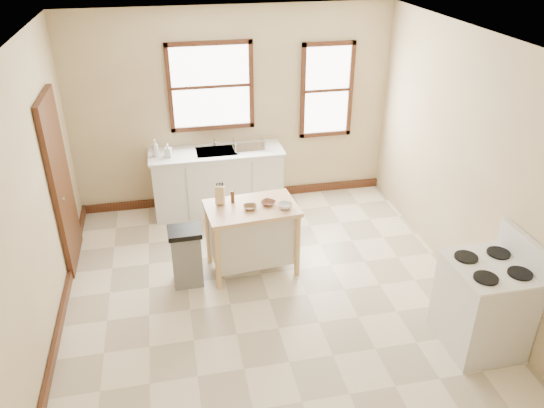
# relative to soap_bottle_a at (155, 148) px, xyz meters

# --- Properties ---
(floor) EXTENTS (5.00, 5.00, 0.00)m
(floor) POSITION_rel_soap_bottle_a_xyz_m (1.12, -2.19, -1.04)
(floor) COLOR beige
(floor) RESTS_ON ground
(ceiling) EXTENTS (5.00, 5.00, 0.00)m
(ceiling) POSITION_rel_soap_bottle_a_xyz_m (1.12, -2.19, 1.76)
(ceiling) COLOR white
(ceiling) RESTS_ON ground
(wall_back) EXTENTS (4.50, 0.04, 2.80)m
(wall_back) POSITION_rel_soap_bottle_a_xyz_m (1.12, 0.31, 0.36)
(wall_back) COLOR #CBBC85
(wall_back) RESTS_ON ground
(wall_left) EXTENTS (0.04, 5.00, 2.80)m
(wall_left) POSITION_rel_soap_bottle_a_xyz_m (-1.13, -2.19, 0.36)
(wall_left) COLOR #CBBC85
(wall_left) RESTS_ON ground
(wall_right) EXTENTS (0.04, 5.00, 2.80)m
(wall_right) POSITION_rel_soap_bottle_a_xyz_m (3.37, -2.19, 0.36)
(wall_right) COLOR #CBBC85
(wall_right) RESTS_ON ground
(window_main) EXTENTS (1.17, 0.06, 1.22)m
(window_main) POSITION_rel_soap_bottle_a_xyz_m (0.82, 0.29, 0.71)
(window_main) COLOR #421812
(window_main) RESTS_ON wall_back
(window_side) EXTENTS (0.77, 0.06, 1.37)m
(window_side) POSITION_rel_soap_bottle_a_xyz_m (2.47, 0.29, 0.56)
(window_side) COLOR #421812
(window_side) RESTS_ON wall_back
(door_left) EXTENTS (0.06, 0.90, 2.10)m
(door_left) POSITION_rel_soap_bottle_a_xyz_m (-1.09, -0.89, 0.01)
(door_left) COLOR #421812
(door_left) RESTS_ON ground
(baseboard_back) EXTENTS (4.50, 0.04, 0.12)m
(baseboard_back) POSITION_rel_soap_bottle_a_xyz_m (1.12, 0.28, -0.98)
(baseboard_back) COLOR #421812
(baseboard_back) RESTS_ON ground
(baseboard_left) EXTENTS (0.04, 5.00, 0.12)m
(baseboard_left) POSITION_rel_soap_bottle_a_xyz_m (-1.10, -2.19, -0.98)
(baseboard_left) COLOR #421812
(baseboard_left) RESTS_ON ground
(sink_counter) EXTENTS (1.86, 0.62, 0.92)m
(sink_counter) POSITION_rel_soap_bottle_a_xyz_m (0.82, 0.01, -0.58)
(sink_counter) COLOR silver
(sink_counter) RESTS_ON ground
(faucet) EXTENTS (0.03, 0.03, 0.22)m
(faucet) POSITION_rel_soap_bottle_a_xyz_m (0.82, 0.19, -0.01)
(faucet) COLOR silver
(faucet) RESTS_ON sink_counter
(soap_bottle_a) EXTENTS (0.12, 0.12, 0.24)m
(soap_bottle_a) POSITION_rel_soap_bottle_a_xyz_m (0.00, 0.00, 0.00)
(soap_bottle_a) COLOR #B2B2B2
(soap_bottle_a) RESTS_ON sink_counter
(soap_bottle_b) EXTENTS (0.10, 0.10, 0.18)m
(soap_bottle_b) POSITION_rel_soap_bottle_a_xyz_m (0.17, -0.05, -0.03)
(soap_bottle_b) COLOR #B2B2B2
(soap_bottle_b) RESTS_ON sink_counter
(dish_rack) EXTENTS (0.52, 0.45, 0.11)m
(dish_rack) POSITION_rel_soap_bottle_a_xyz_m (1.28, 0.02, -0.06)
(dish_rack) COLOR silver
(dish_rack) RESTS_ON sink_counter
(kitchen_island) EXTENTS (1.10, 0.75, 0.85)m
(kitchen_island) POSITION_rel_soap_bottle_a_xyz_m (1.04, -1.55, -0.61)
(kitchen_island) COLOR tan
(kitchen_island) RESTS_ON ground
(knife_block) EXTENTS (0.12, 0.12, 0.20)m
(knife_block) POSITION_rel_soap_bottle_a_xyz_m (0.71, -1.41, -0.08)
(knife_block) COLOR tan
(knife_block) RESTS_ON kitchen_island
(pepper_grinder) EXTENTS (0.06, 0.06, 0.15)m
(pepper_grinder) POSITION_rel_soap_bottle_a_xyz_m (0.85, -1.41, -0.11)
(pepper_grinder) COLOR #482913
(pepper_grinder) RESTS_ON kitchen_island
(bowl_a) EXTENTS (0.17, 0.17, 0.04)m
(bowl_a) POSITION_rel_soap_bottle_a_xyz_m (1.02, -1.61, -0.16)
(bowl_a) COLOR brown
(bowl_a) RESTS_ON kitchen_island
(bowl_b) EXTENTS (0.23, 0.23, 0.04)m
(bowl_b) POSITION_rel_soap_bottle_a_xyz_m (1.24, -1.55, -0.16)
(bowl_b) COLOR brown
(bowl_b) RESTS_ON kitchen_island
(bowl_c) EXTENTS (0.21, 0.21, 0.05)m
(bowl_c) POSITION_rel_soap_bottle_a_xyz_m (1.42, -1.67, -0.16)
(bowl_c) COLOR silver
(bowl_c) RESTS_ON kitchen_island
(trash_bin) EXTENTS (0.38, 0.32, 0.72)m
(trash_bin) POSITION_rel_soap_bottle_a_xyz_m (0.26, -1.69, -0.68)
(trash_bin) COLOR slate
(trash_bin) RESTS_ON ground
(gas_stove) EXTENTS (0.74, 0.75, 1.19)m
(gas_stove) POSITION_rel_soap_bottle_a_xyz_m (3.02, -3.27, -0.44)
(gas_stove) COLOR silver
(gas_stove) RESTS_ON ground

